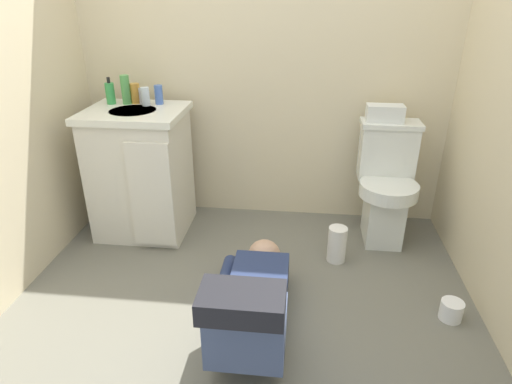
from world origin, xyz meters
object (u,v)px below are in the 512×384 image
bottle_blue (159,95)px  paper_towel_roll (337,244)px  soap_dispenser (110,93)px  toilet_paper_roll (451,311)px  toilet (386,185)px  bottle_amber (135,93)px  bottle_clear (145,97)px  person_plumber (253,303)px  faucet (141,96)px  tissue_box (385,113)px  vanity_cabinet (141,171)px  bottle_green (126,90)px

bottle_blue → paper_towel_roll: bottle_blue is taller
soap_dispenser → toilet_paper_roll: size_ratio=1.51×
toilet → paper_towel_roll: bearing=-133.2°
toilet → bottle_amber: size_ratio=6.07×
bottle_clear → toilet_paper_roll: size_ratio=1.03×
bottle_blue → toilet_paper_roll: bottle_blue is taller
bottle_amber → paper_towel_roll: (1.29, -0.41, -0.77)m
bottle_blue → person_plumber: bearing=-55.9°
faucet → bottle_clear: bearing=-42.5°
tissue_box → bottle_amber: (-1.55, -0.00, 0.08)m
bottle_amber → bottle_clear: size_ratio=1.09×
paper_towel_roll → bottle_amber: bearing=162.6°
vanity_cabinet → person_plumber: vanity_cabinet is taller
bottle_green → paper_towel_roll: bottle_green is taller
vanity_cabinet → tissue_box: tissue_box is taller
vanity_cabinet → paper_towel_roll: 1.31m
toilet → soap_dispenser: soap_dispenser is taller
toilet → bottle_clear: size_ratio=6.64×
bottle_clear → paper_towel_roll: (1.21, -0.35, -0.77)m
person_plumber → bottle_clear: bottle_clear is taller
soap_dispenser → toilet_paper_roll: soap_dispenser is taller
vanity_cabinet → bottle_blue: bottle_blue is taller
tissue_box → bottle_amber: bearing=-179.8°
toilet → bottle_green: (-1.64, 0.06, 0.54)m
faucet → person_plumber: size_ratio=0.09×
person_plumber → bottle_blue: 1.46m
vanity_cabinet → bottle_blue: bearing=54.4°
vanity_cabinet → bottle_blue: size_ratio=6.97×
paper_towel_roll → toilet_paper_roll: (0.54, -0.46, -0.06)m
bottle_green → bottle_blue: size_ratio=1.52×
bottle_clear → bottle_blue: size_ratio=0.96×
paper_towel_roll → person_plumber: bearing=-122.7°
toilet → soap_dispenser: size_ratio=4.52×
tissue_box → bottle_green: bottle_green is taller
tissue_box → bottle_blue: bottle_blue is taller
toilet → bottle_clear: bottle_clear is taller
bottle_clear → bottle_blue: (0.07, 0.05, 0.00)m
soap_dispenser → bottle_clear: size_ratio=1.47×
toilet → faucet: 1.64m
bottle_green → soap_dispenser: bearing=-174.3°
faucet → toilet_paper_roll: size_ratio=0.91×
vanity_cabinet → toilet: bearing=2.7°
toilet → bottle_blue: bearing=176.8°
vanity_cabinet → faucet: size_ratio=8.20×
tissue_box → bottle_clear: bottle_clear is taller
person_plumber → soap_dispenser: (-1.02, 1.03, 0.71)m
tissue_box → bottle_blue: size_ratio=1.87×
soap_dispenser → bottle_amber: (0.15, 0.03, -0.01)m
person_plumber → bottle_clear: bearing=127.9°
bottle_clear → toilet_paper_roll: bearing=-24.9°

